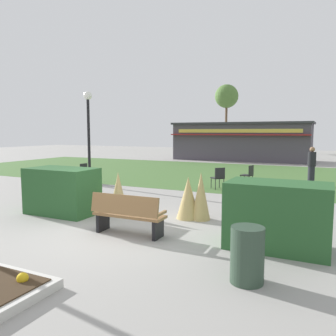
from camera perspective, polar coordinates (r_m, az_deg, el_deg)
ground_plane at (r=8.01m, az=-9.95°, el=-10.88°), size 80.00×80.00×0.00m
lawn_patch at (r=18.84m, az=11.77°, el=-1.09°), size 36.00×12.00×0.01m
park_bench at (r=7.71m, az=-6.84°, el=-7.79°), size 1.71×0.55×0.95m
hedge_left at (r=10.08m, az=-17.47°, el=-3.72°), size 1.98×1.10×1.31m
hedge_right at (r=7.12m, az=18.07°, el=-7.68°), size 1.98×1.10×1.34m
ornamental_grass_behind_left at (r=9.62m, az=-8.39°, el=-4.28°), size 0.55×0.55×1.21m
ornamental_grass_behind_right at (r=9.11m, az=3.43°, el=-5.04°), size 0.63×0.63×1.13m
ornamental_grass_behind_center at (r=9.00m, az=5.58°, el=-4.74°), size 0.51×0.51×1.28m
lamppost_mid at (r=15.03m, az=-13.30°, el=6.85°), size 0.36×0.36×4.06m
trash_bin at (r=5.51m, az=13.25°, el=-14.11°), size 0.52×0.52×0.88m
food_kiosk at (r=28.52m, az=12.30°, el=4.45°), size 11.06×4.14×3.09m
cafe_chair_west at (r=16.00m, az=-14.34°, el=-0.52°), size 0.47×0.47×0.89m
cafe_chair_east at (r=15.02m, az=13.49°, el=-0.93°), size 0.52×0.52×0.89m
cafe_chair_center at (r=13.86m, az=8.55°, el=-1.40°), size 0.62×0.62×0.89m
person_strolling at (r=15.81m, az=23.12°, el=0.31°), size 0.34×0.34×1.69m
parked_car_west_slot at (r=34.78m, az=12.28°, el=3.22°), size 4.25×2.16×1.20m
tree_right_bg at (r=41.95m, az=9.88°, el=11.78°), size 2.80×2.80×7.99m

